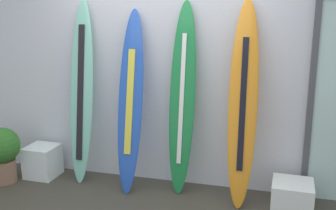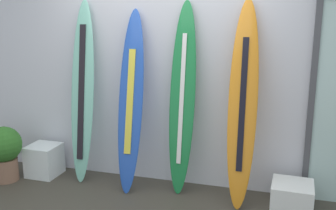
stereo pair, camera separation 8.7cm
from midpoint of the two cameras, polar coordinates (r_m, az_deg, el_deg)
The scene contains 8 objects.
wall_back at distance 4.40m, azimuth 0.72°, elevation 6.57°, with size 7.20×0.20×2.80m, color silver.
surfboard_seafoam at distance 4.53m, azimuth -11.79°, elevation 1.76°, with size 0.29×0.36×2.06m.
surfboard_cobalt at distance 4.23m, azimuth -4.86°, elevation 0.28°, with size 0.28×0.47×1.96m.
surfboard_emerald at distance 4.13m, azimuth 2.70°, elevation 0.84°, with size 0.30×0.35×2.05m.
surfboard_sunset at distance 3.94m, azimuth 11.44°, elevation -0.11°, with size 0.31×0.50×2.06m.
display_block_left at distance 4.15m, azimuth 18.17°, elevation -12.65°, with size 0.41×0.41×0.29m.
display_block_center at distance 4.97m, azimuth -17.08°, elevation -7.67°, with size 0.36×0.36×0.37m.
potted_plant at distance 4.90m, azimuth -22.27°, elevation -6.08°, with size 0.41×0.41×0.65m.
Camera 2 is at (1.23, -2.89, 1.92)m, focal length 41.90 mm.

